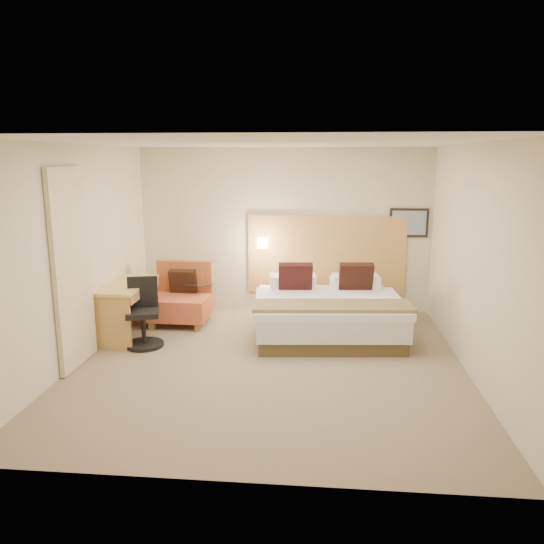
# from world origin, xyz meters

# --- Properties ---
(floor) EXTENTS (4.80, 5.00, 0.02)m
(floor) POSITION_xyz_m (0.00, 0.00, -0.01)
(floor) COLOR #7B6952
(floor) RESTS_ON ground
(ceiling) EXTENTS (4.80, 5.00, 0.02)m
(ceiling) POSITION_xyz_m (0.00, 0.00, 2.71)
(ceiling) COLOR silver
(ceiling) RESTS_ON floor
(wall_back) EXTENTS (4.80, 0.02, 2.70)m
(wall_back) POSITION_xyz_m (0.00, 2.51, 1.35)
(wall_back) COLOR beige
(wall_back) RESTS_ON floor
(wall_front) EXTENTS (4.80, 0.02, 2.70)m
(wall_front) POSITION_xyz_m (0.00, -2.51, 1.35)
(wall_front) COLOR beige
(wall_front) RESTS_ON floor
(wall_left) EXTENTS (0.02, 5.00, 2.70)m
(wall_left) POSITION_xyz_m (-2.41, 0.00, 1.35)
(wall_left) COLOR beige
(wall_left) RESTS_ON floor
(wall_right) EXTENTS (0.02, 5.00, 2.70)m
(wall_right) POSITION_xyz_m (2.41, 0.00, 1.35)
(wall_right) COLOR beige
(wall_right) RESTS_ON floor
(headboard_panel) EXTENTS (2.60, 0.04, 1.30)m
(headboard_panel) POSITION_xyz_m (0.70, 2.47, 0.95)
(headboard_panel) COLOR tan
(headboard_panel) RESTS_ON wall_back
(art_frame) EXTENTS (0.62, 0.03, 0.47)m
(art_frame) POSITION_xyz_m (2.02, 2.48, 1.50)
(art_frame) COLOR black
(art_frame) RESTS_ON wall_back
(art_canvas) EXTENTS (0.54, 0.01, 0.39)m
(art_canvas) POSITION_xyz_m (2.02, 2.46, 1.50)
(art_canvas) COLOR gray
(art_canvas) RESTS_ON wall_back
(lamp_arm) EXTENTS (0.02, 0.12, 0.02)m
(lamp_arm) POSITION_xyz_m (-0.35, 2.42, 1.15)
(lamp_arm) COLOR silver
(lamp_arm) RESTS_ON wall_back
(lamp_shade) EXTENTS (0.15, 0.15, 0.15)m
(lamp_shade) POSITION_xyz_m (-0.35, 2.36, 1.15)
(lamp_shade) COLOR #FFEDC6
(lamp_shade) RESTS_ON wall_back
(curtain) EXTENTS (0.06, 0.90, 2.42)m
(curtain) POSITION_xyz_m (-2.36, -0.25, 1.22)
(curtain) COLOR beige
(curtain) RESTS_ON wall_left
(bottle_a) EXTENTS (0.08, 0.08, 0.22)m
(bottle_a) POSITION_xyz_m (-1.36, 1.87, 0.71)
(bottle_a) COLOR #90ACDE
(bottle_a) RESTS_ON side_table
(menu_folder) EXTENTS (0.15, 0.08, 0.24)m
(menu_folder) POSITION_xyz_m (-1.24, 1.78, 0.72)
(menu_folder) COLOR #301D14
(menu_folder) RESTS_ON side_table
(bed) EXTENTS (2.23, 2.19, 1.01)m
(bed) POSITION_xyz_m (0.72, 1.26, 0.33)
(bed) COLOR #493A24
(bed) RESTS_ON floor
(lounge_chair) EXTENTS (0.90, 0.79, 0.94)m
(lounge_chair) POSITION_xyz_m (-1.54, 1.57, 0.37)
(lounge_chair) COLOR #9F804B
(lounge_chair) RESTS_ON floor
(side_table) EXTENTS (0.63, 0.63, 0.60)m
(side_table) POSITION_xyz_m (-1.30, 1.82, 0.33)
(side_table) COLOR silver
(side_table) RESTS_ON floor
(desk) EXTENTS (0.58, 1.25, 0.78)m
(desk) POSITION_xyz_m (-2.11, 0.87, 0.61)
(desk) COLOR tan
(desk) RESTS_ON floor
(desk_chair) EXTENTS (0.65, 0.65, 0.93)m
(desk_chair) POSITION_xyz_m (-1.78, 0.50, 0.38)
(desk_chair) COLOR black
(desk_chair) RESTS_ON floor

